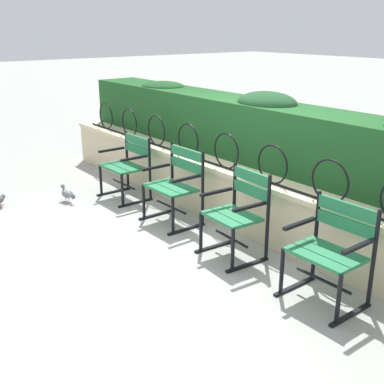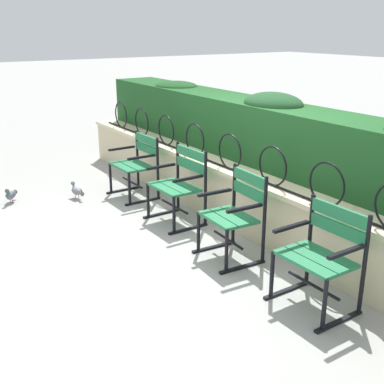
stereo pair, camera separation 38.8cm
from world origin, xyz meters
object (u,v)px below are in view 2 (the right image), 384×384
park_chair_leftmost (137,163)px  pigeon_far_side (77,191)px  park_chair_centre_right (235,213)px  park_chair_centre_left (180,183)px  park_chair_rightmost (322,254)px  pigeon_near_chairs (11,195)px

park_chair_leftmost → pigeon_far_side: bearing=-113.8°
park_chair_centre_right → park_chair_centre_left: bearing=177.9°
park_chair_rightmost → pigeon_far_side: 3.77m
park_chair_rightmost → pigeon_near_chairs: 4.30m
park_chair_centre_right → park_chair_rightmost: 1.11m
park_chair_leftmost → park_chair_centre_left: park_chair_centre_left is taller
park_chair_centre_left → pigeon_far_side: park_chair_centre_left is taller
park_chair_centre_right → park_chair_rightmost: (1.11, 0.04, -0.00)m
pigeon_near_chairs → pigeon_far_side: size_ratio=0.88×
park_chair_centre_left → park_chair_leftmost: bearing=-179.8°
pigeon_near_chairs → pigeon_far_side: bearing=68.2°
park_chair_centre_right → park_chair_rightmost: bearing=2.2°
pigeon_far_side → pigeon_near_chairs: bearing=-111.8°
park_chair_leftmost → pigeon_far_side: size_ratio=2.90×
pigeon_near_chairs → park_chair_centre_left: bearing=41.3°
park_chair_leftmost → park_chair_rightmost: bearing=0.1°
park_chair_leftmost → park_chair_rightmost: size_ratio=0.98×
park_chair_centre_left → park_chair_centre_right: park_chair_centre_left is taller
park_chair_centre_left → park_chair_centre_right: 1.12m
park_chair_centre_left → park_chair_centre_right: (1.12, -0.04, -0.01)m
park_chair_centre_left → park_chair_rightmost: size_ratio=1.04×
park_chair_leftmost → pigeon_near_chairs: bearing=-112.8°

